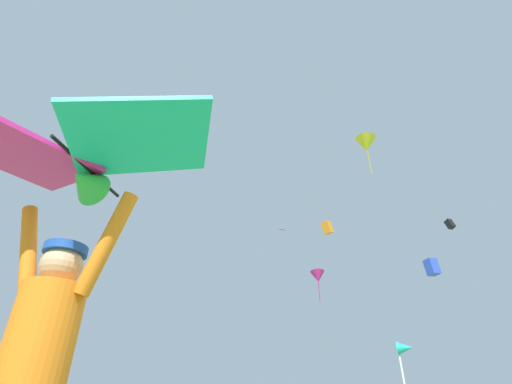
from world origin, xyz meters
name	(u,v)px	position (x,y,z in m)	size (l,w,h in m)	color
kite_flyer_person	(31,375)	(-0.25, -0.30, 0.94)	(0.80, 0.43, 1.92)	#424751
held_stunt_kite	(83,157)	(-0.23, -0.37, 2.20)	(1.81, 1.20, 0.41)	black
distant_kite_magenta_overhead_distant	(318,277)	(-9.46, 26.29, 10.76)	(1.35, 1.36, 2.59)	#DB2393
distant_kite_black_far_center	(450,224)	(0.71, 30.56, 14.63)	(0.84, 0.73, 0.89)	black
distant_kite_blue_low_left	(432,267)	(-0.63, 22.62, 8.73)	(0.90, 0.88, 1.01)	blue
distant_kite_orange_mid_right	(327,228)	(-7.24, 23.54, 13.42)	(0.76, 0.92, 1.09)	orange
distant_kite_yellow_high_right	(366,145)	(-1.08, 12.71, 11.52)	(1.20, 1.17, 2.05)	yellow
distant_kite_magenta_low_right	(282,229)	(-11.31, 23.95, 14.48)	(0.85, 0.89, 0.39)	#DB2393
marker_flag	(406,357)	(0.06, 6.89, 1.84)	(0.30, 0.24, 2.12)	silver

